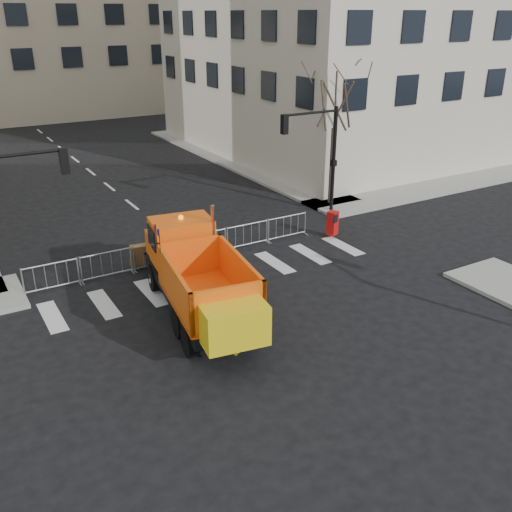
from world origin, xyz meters
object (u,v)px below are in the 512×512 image
plow_truck (198,275)px  cop_b (154,253)px  cop_c (181,247)px  cop_a (164,251)px  newspaper_box (333,223)px

plow_truck → cop_b: plow_truck is taller
plow_truck → cop_c: size_ratio=5.23×
cop_a → cop_c: cop_a is taller
cop_a → cop_b: bearing=-3.1°
cop_b → newspaper_box: (8.51, -0.40, -0.20)m
cop_c → newspaper_box: cop_c is taller
cop_b → cop_c: bearing=167.3°
plow_truck → cop_c: 4.27m
plow_truck → cop_a: plow_truck is taller
plow_truck → cop_b: bearing=9.2°
cop_a → cop_c: (0.74, 0.00, -0.02)m
newspaper_box → cop_b: bearing=154.1°
plow_truck → cop_a: 4.13m
cop_c → cop_b: bearing=-29.9°
cop_a → plow_truck: bearing=81.6°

